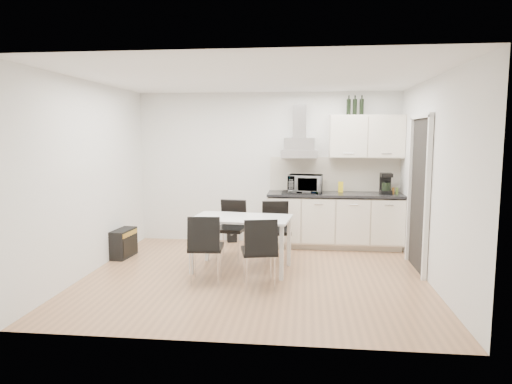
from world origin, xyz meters
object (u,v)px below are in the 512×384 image
chair_far_right (276,232)px  floor_speaker (232,234)px  chair_far_left (230,230)px  dining_table (241,223)px  guitar_amp (124,243)px  kitchenette (337,198)px  chair_near_left (206,248)px  chair_near_right (259,252)px

chair_far_right → floor_speaker: bearing=-60.6°
chair_far_left → chair_far_right: 0.71m
dining_table → guitar_amp: size_ratio=2.61×
kitchenette → chair_near_left: 2.74m
kitchenette → guitar_amp: (-3.31, -1.01, -0.61)m
chair_far_left → chair_near_right: same height
chair_near_left → floor_speaker: size_ratio=3.15×
chair_near_left → chair_far_left: bearing=79.4°
guitar_amp → chair_near_left: bearing=-28.9°
chair_near_right → chair_far_left: bearing=101.5°
chair_near_right → floor_speaker: chair_near_right is taller
chair_far_left → chair_near_left: bearing=91.0°
kitchenette → dining_table: (-1.40, -1.48, -0.17)m
chair_near_left → chair_near_right: same height
chair_near_right → guitar_amp: chair_near_right is taller
chair_far_left → chair_near_left: size_ratio=1.00×
chair_near_right → dining_table: bearing=102.3°
dining_table → chair_near_right: size_ratio=1.60×
dining_table → chair_far_right: chair_far_right is taller
chair_near_left → chair_near_right: size_ratio=1.00×
chair_near_right → guitar_amp: bearing=139.9°
chair_far_left → guitar_amp: 1.67m
guitar_amp → chair_far_right: bearing=6.2°
chair_far_right → floor_speaker: size_ratio=3.15×
chair_near_left → floor_speaker: chair_near_left is taller
kitchenette → guitar_amp: size_ratio=4.67×
dining_table → chair_near_left: bearing=-118.3°
chair_far_right → chair_near_left: size_ratio=1.00×
chair_far_left → floor_speaker: 1.11m
dining_table → chair_far_left: size_ratio=1.60×
chair_far_right → chair_near_left: 1.36m
guitar_amp → floor_speaker: bearing=43.1°
dining_table → chair_far_left: 0.68m
chair_far_left → floor_speaker: chair_far_left is taller
kitchenette → chair_far_right: size_ratio=2.86×
chair_near_right → floor_speaker: bearing=94.4°
kitchenette → chair_far_left: kitchenette is taller
dining_table → guitar_amp: (-1.91, 0.47, -0.44)m
chair_far_left → dining_table: bearing=120.5°
chair_near_left → guitar_amp: size_ratio=1.63×
chair_far_right → chair_near_left: same height
chair_far_right → chair_near_right: 1.20m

